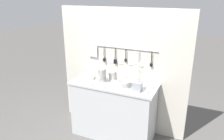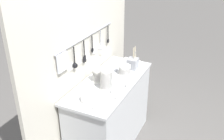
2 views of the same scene
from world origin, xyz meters
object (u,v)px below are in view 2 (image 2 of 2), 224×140
at_px(cup_edge_near, 126,59).
at_px(cutlery_caddy, 133,63).
at_px(steel_mixing_bowl, 112,68).
at_px(cup_by_caddy, 113,91).
at_px(bowl_stack_back_corner, 98,75).
at_px(cup_edge_far, 128,85).
at_px(cup_front_left, 117,98).
at_px(cup_mid_row, 120,95).
at_px(bowl_stack_tall_left, 108,71).
at_px(bowl_stack_short_front, 125,70).
at_px(cup_beside_plates, 80,93).
at_px(cup_back_right, 139,63).
at_px(bowl_stack_wide_centre, 106,79).
at_px(plate_stack, 91,97).
at_px(cup_centre, 95,108).
at_px(cup_front_right, 92,85).

bearing_deg(cup_edge_near, cutlery_caddy, -137.32).
bearing_deg(steel_mixing_bowl, cup_by_caddy, -153.87).
relative_size(bowl_stack_back_corner, cutlery_caddy, 0.55).
distance_m(cup_edge_far, cup_by_caddy, 0.20).
xyz_separation_m(cup_by_caddy, cup_front_left, (-0.08, -0.09, 0.00)).
height_order(cup_by_caddy, cup_mid_row, same).
xyz_separation_m(bowl_stack_tall_left, bowl_stack_short_front, (0.12, -0.16, -0.00)).
xyz_separation_m(bowl_stack_tall_left, cup_beside_plates, (-0.49, 0.07, -0.03)).
xyz_separation_m(cup_edge_far, cup_by_caddy, (-0.18, 0.09, 0.00)).
bearing_deg(steel_mixing_bowl, cup_mid_row, -147.36).
bearing_deg(bowl_stack_short_front, cup_back_right, -9.76).
distance_m(bowl_stack_wide_centre, cup_edge_far, 0.25).
bearing_deg(cup_back_right, cup_beside_plates, 163.23).
distance_m(plate_stack, cup_edge_near, 0.99).
distance_m(cup_edge_far, cup_back_right, 0.59).
bearing_deg(bowl_stack_tall_left, cup_centre, -163.44).
bearing_deg(cup_by_caddy, cup_back_right, 0.24).
distance_m(bowl_stack_tall_left, cup_edge_far, 0.34).
height_order(cup_front_right, cup_beside_plates, same).
relative_size(plate_stack, cup_mid_row, 4.60).
height_order(bowl_stack_wide_centre, plate_stack, bowl_stack_wide_centre).
height_order(cup_back_right, cup_front_right, same).
relative_size(bowl_stack_wide_centre, cup_mid_row, 5.14).
xyz_separation_m(bowl_stack_back_corner, cup_beside_plates, (-0.32, 0.03, -0.05)).
xyz_separation_m(steel_mixing_bowl, cutlery_caddy, (0.13, -0.21, 0.05)).
relative_size(plate_stack, cup_beside_plates, 4.60).
relative_size(bowl_stack_short_front, cup_front_left, 3.00).
bearing_deg(plate_stack, cutlery_caddy, -7.04).
xyz_separation_m(cup_edge_near, cup_centre, (-1.11, -0.16, 0.00)).
height_order(bowl_stack_wide_centre, cup_front_right, bowl_stack_wide_centre).
distance_m(steel_mixing_bowl, cup_edge_near, 0.30).
relative_size(cup_front_left, cup_beside_plates, 1.00).
distance_m(bowl_stack_tall_left, cup_beside_plates, 0.49).
bearing_deg(cup_front_left, bowl_stack_back_corner, 54.63).
relative_size(bowl_stack_tall_left, cup_edge_near, 3.14).
relative_size(steel_mixing_bowl, cup_front_left, 3.02).
height_order(bowl_stack_wide_centre, cup_beside_plates, bowl_stack_wide_centre).
height_order(cup_edge_near, cup_mid_row, same).
distance_m(bowl_stack_short_front, cup_mid_row, 0.49).
bearing_deg(cup_mid_row, bowl_stack_wide_centre, 68.39).
bearing_deg(cup_centre, cutlery_caddy, 0.49).
bearing_deg(cutlery_caddy, cup_front_left, -170.31).
height_order(steel_mixing_bowl, cup_beside_plates, cup_beside_plates).
xyz_separation_m(bowl_stack_wide_centre, cup_back_right, (0.71, -0.10, -0.09)).
relative_size(bowl_stack_tall_left, cup_mid_row, 3.14).
bearing_deg(cup_mid_row, bowl_stack_tall_left, 40.94).
xyz_separation_m(bowl_stack_tall_left, cup_front_left, (-0.41, -0.30, -0.03)).
bearing_deg(bowl_stack_back_corner, cup_by_caddy, -122.10).
bearing_deg(bowl_stack_back_corner, bowl_stack_tall_left, -11.27).
height_order(bowl_stack_short_front, cutlery_caddy, cutlery_caddy).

